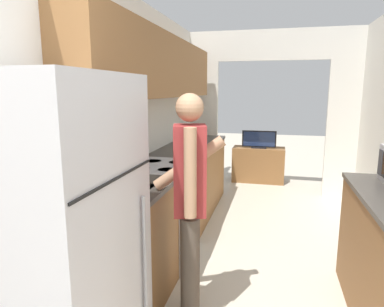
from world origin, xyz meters
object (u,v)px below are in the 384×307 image
at_px(refrigerator, 59,246).
at_px(television, 259,140).
at_px(person, 190,205).
at_px(tv_cabinet, 258,164).
at_px(range_oven, 160,211).

distance_m(refrigerator, television, 4.69).
relative_size(person, television, 2.72).
bearing_deg(tv_cabinet, refrigerator, -99.20).
xyz_separation_m(person, television, (0.27, 3.90, -0.09)).
height_order(person, television, person).
distance_m(person, television, 3.91).
relative_size(tv_cabinet, television, 1.53).
distance_m(refrigerator, person, 0.88).
xyz_separation_m(refrigerator, tv_cabinet, (0.76, 4.67, -0.54)).
bearing_deg(tv_cabinet, person, -93.87).
xyz_separation_m(refrigerator, person, (0.49, 0.73, 0.00)).
height_order(person, tv_cabinet, person).
relative_size(refrigerator, range_oven, 1.60).
bearing_deg(television, range_oven, -104.41).
xyz_separation_m(refrigerator, television, (0.76, 4.63, -0.09)).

